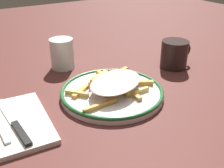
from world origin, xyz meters
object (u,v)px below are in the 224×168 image
object	(u,v)px
napkin	(13,123)
fries_heap	(114,83)
plate	(112,92)
water_glass	(62,54)
knife	(15,124)
coffee_mug	(175,54)

from	to	relation	value
napkin	fries_heap	bearing A→B (deg)	0.68
plate	water_glass	bearing A→B (deg)	98.84
knife	water_glass	bearing A→B (deg)	50.04
plate	water_glass	xyz separation A→B (m)	(-0.04, 0.24, 0.04)
plate	coffee_mug	size ratio (longest dim) A/B	2.39
plate	water_glass	size ratio (longest dim) A/B	2.82
knife	coffee_mug	xyz separation A→B (m)	(0.53, 0.08, 0.03)
knife	water_glass	distance (m)	0.34
plate	knife	xyz separation A→B (m)	(-0.25, -0.02, 0.00)
coffee_mug	fries_heap	bearing A→B (deg)	-168.55
plate	water_glass	distance (m)	0.25
fries_heap	coffee_mug	world-z (taller)	coffee_mug
plate	coffee_mug	world-z (taller)	coffee_mug
napkin	water_glass	xyz separation A→B (m)	(0.22, 0.24, 0.04)
plate	coffee_mug	bearing A→B (deg)	12.14
plate	napkin	world-z (taller)	plate
fries_heap	coffee_mug	xyz separation A→B (m)	(0.26, 0.05, 0.01)
napkin	water_glass	bearing A→B (deg)	47.73
fries_heap	knife	xyz separation A→B (m)	(-0.26, -0.02, -0.02)
plate	fries_heap	world-z (taller)	fries_heap
napkin	water_glass	size ratio (longest dim) A/B	2.28
napkin	water_glass	world-z (taller)	water_glass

